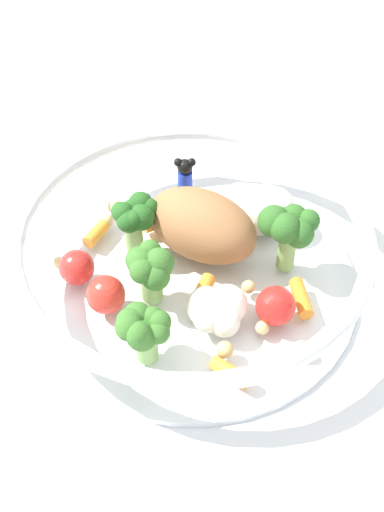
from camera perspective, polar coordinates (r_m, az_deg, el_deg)
The scene contains 2 objects.
ground_plane at distance 0.54m, azimuth 1.59°, elevation -1.66°, with size 2.40×2.40×0.00m, color white.
food_container at distance 0.52m, azimuth 0.56°, elevation 0.49°, with size 0.26×0.26×0.07m.
Camera 1 is at (0.33, 0.16, 0.40)m, focal length 50.72 mm.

